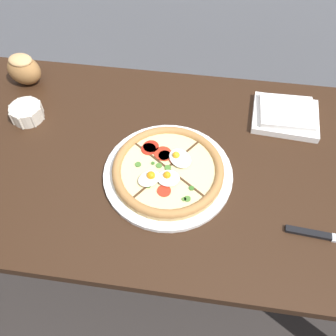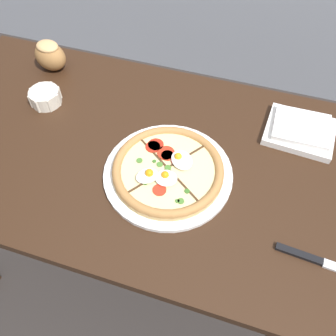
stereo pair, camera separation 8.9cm
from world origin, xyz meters
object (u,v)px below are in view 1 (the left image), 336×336
object	(u,v)px
dining_table	(176,181)
pizza	(168,171)
napkin_folded	(286,115)
bread_piece_mid	(24,69)
ramekin_bowl	(27,112)

from	to	relation	value
dining_table	pizza	xyz separation A→B (m)	(-0.02, -0.06, 0.13)
napkin_folded	bread_piece_mid	bearing A→B (deg)	176.24
ramekin_bowl	napkin_folded	size ratio (longest dim) A/B	0.49
napkin_folded	bread_piece_mid	distance (m)	0.80
ramekin_bowl	napkin_folded	xyz separation A→B (m)	(0.74, 0.10, -0.01)
pizza	napkin_folded	size ratio (longest dim) A/B	1.70
dining_table	pizza	world-z (taller)	pizza
ramekin_bowl	bread_piece_mid	xyz separation A→B (m)	(-0.06, 0.15, 0.03)
dining_table	pizza	distance (m)	0.14
napkin_folded	bread_piece_mid	world-z (taller)	bread_piece_mid
dining_table	bread_piece_mid	bearing A→B (deg)	154.33
pizza	dining_table	bearing A→B (deg)	73.78
dining_table	napkin_folded	distance (m)	0.37
bread_piece_mid	pizza	bearing A→B (deg)	-31.31
pizza	napkin_folded	bearing A→B (deg)	38.66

